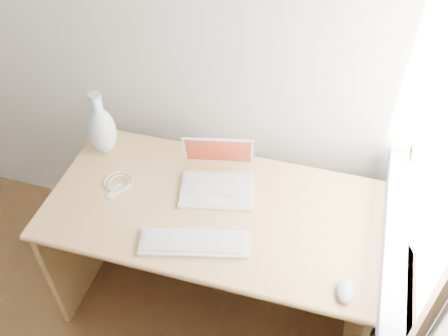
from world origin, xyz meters
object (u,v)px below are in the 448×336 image
(desk, at_px, (219,224))
(vase, at_px, (102,129))
(external_keyboard, at_px, (194,243))
(laptop, at_px, (219,177))

(desk, bearing_deg, vase, 168.74)
(external_keyboard, bearing_deg, laptop, 75.31)
(desk, height_order, vase, vase)
(desk, xyz_separation_m, laptop, (-0.01, 0.04, 0.25))
(external_keyboard, bearing_deg, vase, 130.58)
(laptop, bearing_deg, external_keyboard, -103.46)
(desk, distance_m, external_keyboard, 0.36)
(external_keyboard, distance_m, vase, 0.69)
(laptop, relative_size, vase, 1.07)
(desk, bearing_deg, laptop, 102.51)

